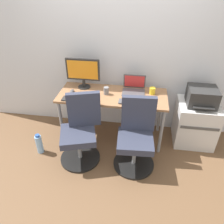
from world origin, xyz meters
TOP-DOWN VIEW (x-y plane):
  - ground_plane at (0.00, 0.00)m, footprint 5.28×5.28m
  - back_wall at (0.00, 0.38)m, footprint 4.40×0.04m
  - desk at (0.00, 0.00)m, footprint 1.50×0.60m
  - office_chair_left at (-0.35, -0.49)m, footprint 0.55×0.55m
  - office_chair_right at (0.37, -0.49)m, footprint 0.54×0.54m
  - side_cabinet at (1.20, 0.08)m, footprint 0.56×0.52m
  - printer at (1.20, 0.08)m, footprint 0.38×0.40m
  - water_bottle_on_floor at (-0.96, -0.50)m, footprint 0.09×0.09m
  - desktop_monitor at (-0.44, 0.16)m, footprint 0.48×0.18m
  - open_laptop at (0.28, 0.14)m, footprint 0.31×0.26m
  - keyboard_by_monitor at (-0.48, -0.22)m, footprint 0.34×0.12m
  - keyboard_by_laptop at (0.28, -0.18)m, footprint 0.34×0.12m
  - mouse_by_monitor at (-0.26, -0.23)m, footprint 0.06×0.10m
  - mouse_by_laptop at (-0.58, -0.01)m, footprint 0.06×0.10m
  - coffee_mug at (0.54, 0.11)m, footprint 0.08×0.08m
  - pen_cup at (-0.09, 0.00)m, footprint 0.07×0.07m

SIDE VIEW (x-z plane):
  - ground_plane at x=0.00m, z-range 0.00..0.00m
  - water_bottle_on_floor at x=-0.96m, z-range -0.01..0.30m
  - side_cabinet at x=1.20m, z-range 0.00..0.64m
  - office_chair_left at x=-0.35m, z-range -0.05..0.89m
  - office_chair_right at x=0.37m, z-range -0.05..0.89m
  - desk at x=0.00m, z-range 0.29..1.03m
  - keyboard_by_monitor at x=-0.48m, z-range 0.74..0.76m
  - keyboard_by_laptop at x=0.28m, z-range 0.74..0.76m
  - mouse_by_monitor at x=-0.26m, z-range 0.74..0.77m
  - mouse_by_laptop at x=-0.58m, z-range 0.74..0.77m
  - printer at x=1.20m, z-range 0.64..0.88m
  - coffee_mug at x=0.54m, z-range 0.74..0.83m
  - pen_cup at x=-0.09m, z-range 0.74..0.84m
  - open_laptop at x=0.28m, z-range 0.68..0.91m
  - desktop_monitor at x=-0.44m, z-range 0.77..1.20m
  - back_wall at x=0.00m, z-range 0.00..2.60m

